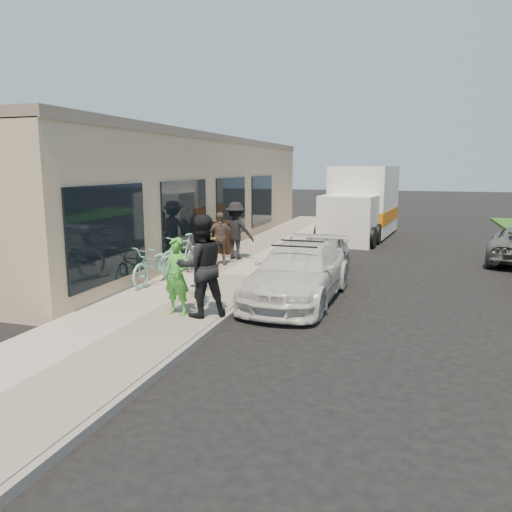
# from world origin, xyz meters

# --- Properties ---
(ground) EXTENTS (120.00, 120.00, 0.00)m
(ground) POSITION_xyz_m (0.00, 0.00, 0.00)
(ground) COLOR black
(ground) RESTS_ON ground
(sidewalk) EXTENTS (3.00, 34.00, 0.15)m
(sidewalk) POSITION_xyz_m (-2.00, 3.00, 0.07)
(sidewalk) COLOR #A5A194
(sidewalk) RESTS_ON ground
(curb) EXTENTS (0.12, 34.00, 0.13)m
(curb) POSITION_xyz_m (-0.45, 3.00, 0.07)
(curb) COLOR gray
(curb) RESTS_ON ground
(storefront) EXTENTS (3.60, 20.00, 4.22)m
(storefront) POSITION_xyz_m (-5.24, 7.99, 2.12)
(storefront) COLOR tan
(storefront) RESTS_ON ground
(bike_rack) EXTENTS (0.11, 0.65, 0.91)m
(bike_rack) POSITION_xyz_m (-2.75, 3.75, 0.70)
(bike_rack) COLOR black
(bike_rack) RESTS_ON sidewalk
(sandwich_board) EXTENTS (0.91, 0.91, 1.13)m
(sandwich_board) POSITION_xyz_m (-3.09, 6.09, 0.73)
(sandwich_board) COLOR #33200E
(sandwich_board) RESTS_ON sidewalk
(sedan_white) EXTENTS (2.03, 4.63, 1.36)m
(sedan_white) POSITION_xyz_m (0.59, 1.50, 0.66)
(sedan_white) COLOR silver
(sedan_white) RESTS_ON ground
(sedan_silver) EXTENTS (1.58, 3.62, 1.21)m
(sedan_silver) POSITION_xyz_m (0.62, 4.37, 0.61)
(sedan_silver) COLOR #A7A7AC
(sedan_silver) RESTS_ON ground
(moving_truck) EXTENTS (3.00, 6.56, 3.13)m
(moving_truck) POSITION_xyz_m (0.88, 12.91, 1.39)
(moving_truck) COLOR white
(moving_truck) RESTS_ON ground
(tandem_bike) EXTENTS (1.77, 2.55, 1.27)m
(tandem_bike) POSITION_xyz_m (-1.55, 0.66, 0.78)
(tandem_bike) COLOR #ABABAD
(tandem_bike) RESTS_ON sidewalk
(woman_rider) EXTENTS (0.61, 0.44, 1.56)m
(woman_rider) POSITION_xyz_m (-1.37, -0.86, 0.93)
(woman_rider) COLOR green
(woman_rider) RESTS_ON sidewalk
(man_standing) EXTENTS (1.25, 1.22, 2.03)m
(man_standing) POSITION_xyz_m (-0.87, -0.81, 1.16)
(man_standing) COLOR black
(man_standing) RESTS_ON sidewalk
(cruiser_bike_a) EXTENTS (0.97, 1.85, 1.07)m
(cruiser_bike_a) POSITION_xyz_m (-3.12, 2.99, 0.68)
(cruiser_bike_a) COLOR #87C9BE
(cruiser_bike_a) RESTS_ON sidewalk
(cruiser_bike_b) EXTENTS (0.78, 1.93, 0.99)m
(cruiser_bike_b) POSITION_xyz_m (-3.13, 1.41, 0.65)
(cruiser_bike_b) COLOR #87C9BE
(cruiser_bike_b) RESTS_ON sidewalk
(cruiser_bike_c) EXTENTS (0.88, 1.71, 0.99)m
(cruiser_bike_c) POSITION_xyz_m (-2.65, 3.82, 0.64)
(cruiser_bike_c) COLOR yellow
(cruiser_bike_c) RESTS_ON sidewalk
(bystander_a) EXTENTS (1.20, 0.70, 1.84)m
(bystander_a) POSITION_xyz_m (-2.34, 5.29, 1.07)
(bystander_a) COLOR black
(bystander_a) RESTS_ON sidewalk
(bystander_b) EXTENTS (1.01, 0.83, 1.61)m
(bystander_b) POSITION_xyz_m (-2.49, 4.25, 0.95)
(bystander_b) COLOR brown
(bystander_b) RESTS_ON sidewalk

